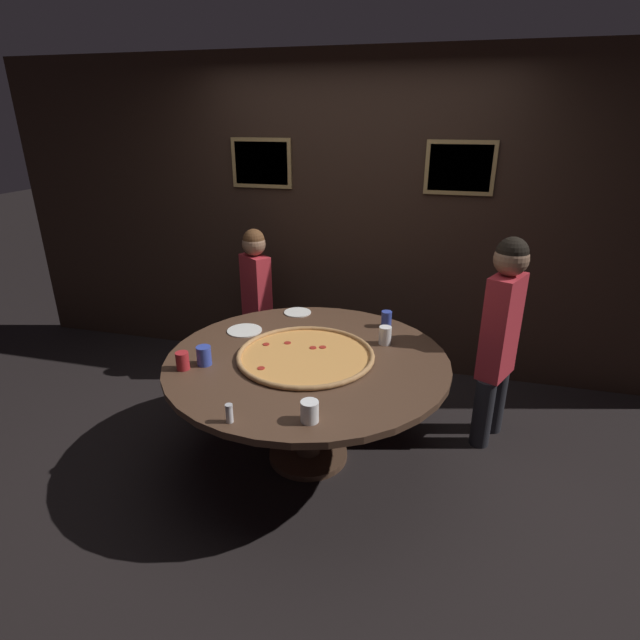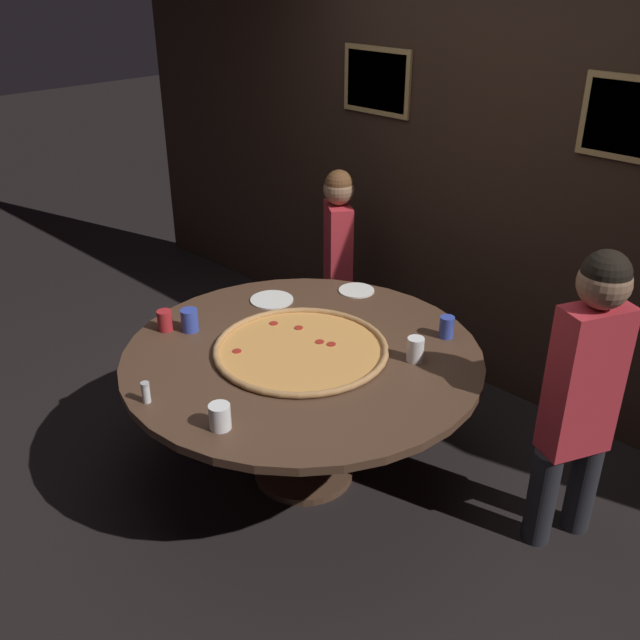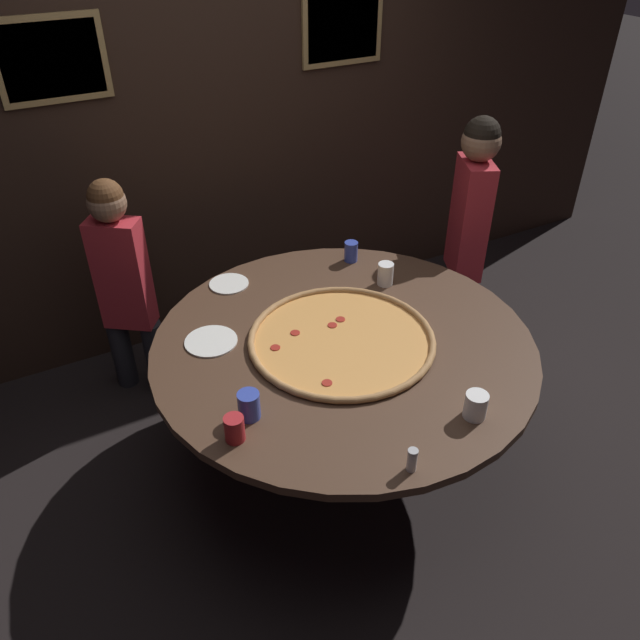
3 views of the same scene
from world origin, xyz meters
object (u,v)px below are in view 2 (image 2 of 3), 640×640
dining_table (303,372)px  diner_centre_back (338,255)px  white_plate_far_back (356,290)px  condiment_shaker (146,392)px  white_plate_beside_cup (272,300)px  drink_cup_near_right (190,320)px  drink_cup_centre_back (220,417)px  giant_pizza (300,349)px  diner_far_right (583,387)px  drink_cup_far_left (447,327)px  drink_cup_by_shaker (165,320)px  drink_cup_far_right (415,349)px

dining_table → diner_centre_back: size_ratio=1.36×
white_plate_far_back → condiment_shaker: (0.11, -1.46, 0.05)m
white_plate_beside_cup → condiment_shaker: bearing=-70.9°
drink_cup_near_right → condiment_shaker: drink_cup_near_right is taller
drink_cup_centre_back → white_plate_beside_cup: 1.19m
giant_pizza → condiment_shaker: condiment_shaker is taller
drink_cup_centre_back → white_plate_beside_cup: size_ratio=0.46×
drink_cup_near_right → diner_far_right: (1.72, 0.79, 0.02)m
dining_table → drink_cup_far_left: (0.40, 0.61, 0.17)m
giant_pizza → condiment_shaker: (-0.16, -0.76, 0.04)m
giant_pizza → drink_cup_by_shaker: drink_cup_by_shaker is taller
drink_cup_far_right → drink_cup_centre_back: size_ratio=1.09×
white_plate_far_back → diner_centre_back: 0.58m
drink_cup_by_shaker → diner_centre_back: bearing=93.5°
drink_cup_far_left → giant_pizza: bearing=-123.9°
diner_far_right → diner_centre_back: (-1.90, 0.50, -0.09)m
drink_cup_near_right → white_plate_far_back: (0.29, 0.94, -0.05)m
drink_cup_near_right → diner_far_right: bearing=24.6°
drink_cup_far_right → white_plate_far_back: (-0.71, 0.38, -0.06)m
condiment_shaker → diner_far_right: diner_far_right is taller
drink_cup_by_shaker → white_plate_beside_cup: (0.13, 0.61, -0.05)m
condiment_shaker → diner_far_right: bearing=44.6°
drink_cup_far_right → drink_cup_near_right: (-1.00, -0.57, -0.00)m
drink_cup_far_right → drink_cup_by_shaker: (-1.09, -0.65, -0.01)m
white_plate_beside_cup → condiment_shaker: (0.36, -1.04, 0.05)m
giant_pizza → white_plate_far_back: bearing=110.9°
drink_cup_far_right → drink_cup_by_shaker: drink_cup_far_right is taller
drink_cup_near_right → condiment_shaker: 0.65m
drink_cup_near_right → condiment_shaker: bearing=-52.6°
drink_cup_near_right → diner_centre_back: diner_centre_back is taller
white_plate_beside_cup → giant_pizza: bearing=-28.4°
drink_cup_far_right → diner_centre_back: size_ratio=0.09×
drink_cup_far_right → diner_centre_back: (-1.18, 0.72, -0.07)m
drink_cup_far_left → white_plate_far_back: (-0.68, 0.09, -0.05)m
drink_cup_by_shaker → white_plate_far_back: bearing=69.6°
dining_table → diner_far_right: 1.29m
white_plate_beside_cup → white_plate_far_back: bearing=58.9°
giant_pizza → diner_far_right: diner_far_right is taller
drink_cup_centre_back → drink_cup_far_left: bearing=81.1°
condiment_shaker → white_plate_far_back: bearing=94.3°
drink_cup_by_shaker → drink_cup_near_right: bearing=41.9°
drink_cup_by_shaker → drink_cup_far_left: 1.42m
drink_cup_near_right → white_plate_beside_cup: 0.53m
drink_cup_by_shaker → drink_cup_centre_back: 0.92m
dining_table → drink_cup_near_right: drink_cup_near_right is taller
giant_pizza → drink_cup_far_left: 0.74m
white_plate_beside_cup → diner_centre_back: (-0.21, 0.76, -0.02)m
drink_cup_near_right → drink_cup_centre_back: 0.87m
drink_cup_far_right → drink_cup_centre_back: 1.01m
dining_table → drink_cup_far_left: bearing=56.7°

